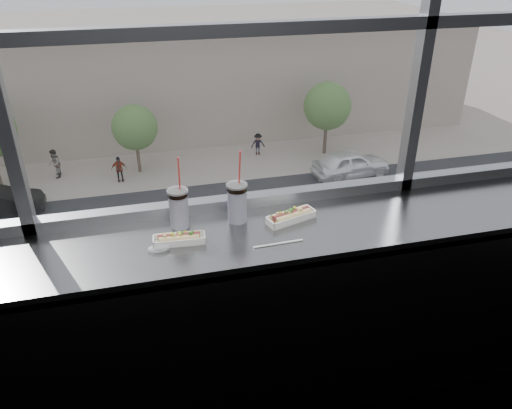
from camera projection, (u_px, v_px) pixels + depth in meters
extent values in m
plane|color=black|center=(234.00, 290.00, 2.91)|extent=(6.00, 0.00, 6.00)
cube|color=gray|center=(244.00, 238.00, 2.43)|extent=(6.00, 0.55, 0.06)
cube|color=gray|center=(257.00, 355.00, 2.45)|extent=(6.00, 0.04, 1.04)
cube|color=white|center=(180.00, 242.00, 2.34)|extent=(0.25, 0.10, 0.01)
cube|color=white|center=(179.00, 239.00, 2.33)|extent=(0.25, 0.10, 0.03)
cylinder|color=#D6BD78|center=(179.00, 238.00, 2.32)|extent=(0.19, 0.06, 0.04)
cylinder|color=brown|center=(179.00, 236.00, 2.32)|extent=(0.20, 0.04, 0.03)
cube|color=white|center=(291.00, 220.00, 2.52)|extent=(0.27, 0.16, 0.01)
cube|color=white|center=(291.00, 217.00, 2.51)|extent=(0.27, 0.16, 0.04)
cylinder|color=#D6BD78|center=(291.00, 216.00, 2.51)|extent=(0.20, 0.10, 0.04)
cylinder|color=brown|center=(291.00, 213.00, 2.50)|extent=(0.21, 0.09, 0.03)
cylinder|color=white|center=(179.00, 209.00, 2.43)|extent=(0.09, 0.09, 0.19)
cylinder|color=black|center=(178.00, 194.00, 2.39)|extent=(0.10, 0.10, 0.02)
cylinder|color=silver|center=(177.00, 191.00, 2.38)|extent=(0.10, 0.10, 0.01)
cylinder|color=red|center=(179.00, 175.00, 2.34)|extent=(0.01, 0.05, 0.20)
cylinder|color=white|center=(237.00, 203.00, 2.47)|extent=(0.10, 0.10, 0.19)
cylinder|color=black|center=(237.00, 188.00, 2.43)|extent=(0.10, 0.10, 0.02)
cylinder|color=silver|center=(237.00, 185.00, 2.43)|extent=(0.11, 0.11, 0.01)
cylinder|color=red|center=(240.00, 169.00, 2.38)|extent=(0.01, 0.05, 0.20)
cylinder|color=white|center=(278.00, 244.00, 2.32)|extent=(0.24, 0.02, 0.01)
ellipsoid|color=silver|center=(159.00, 248.00, 2.27)|extent=(0.10, 0.07, 0.02)
plane|color=gray|center=(137.00, 103.00, 45.51)|extent=(120.00, 120.00, 0.00)
cube|color=black|center=(157.00, 233.00, 25.43)|extent=(80.00, 10.00, 0.06)
cube|color=gray|center=(148.00, 171.00, 32.27)|extent=(80.00, 6.00, 0.04)
cube|color=gray|center=(135.00, 73.00, 38.93)|extent=(50.00, 14.00, 8.00)
imported|color=white|center=(340.00, 234.00, 23.29)|extent=(3.45, 6.68, 2.13)
imported|color=#B91600|center=(199.00, 253.00, 21.82)|extent=(3.70, 7.06, 2.25)
imported|color=white|center=(351.00, 159.00, 30.99)|extent=(3.51, 6.98, 2.24)
imported|color=#3631A8|center=(467.00, 215.00, 24.72)|extent=(3.30, 7.04, 2.29)
imported|color=#66605B|center=(258.00, 142.00, 34.20)|extent=(0.82, 0.61, 1.84)
imported|color=#66605B|center=(119.00, 167.00, 30.43)|extent=(0.86, 0.65, 1.94)
imported|color=#66605B|center=(54.00, 161.00, 30.84)|extent=(0.73, 0.98, 2.20)
cylinder|color=#47382B|center=(138.00, 157.00, 31.67)|extent=(0.21, 0.21, 2.12)
sphere|color=#4B7833|center=(135.00, 127.00, 30.75)|extent=(2.83, 2.83, 2.83)
cylinder|color=#47382B|center=(325.00, 137.00, 34.35)|extent=(0.24, 0.24, 2.41)
sphere|color=#4B7833|center=(327.00, 106.00, 33.31)|extent=(3.21, 3.21, 3.21)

